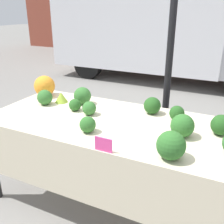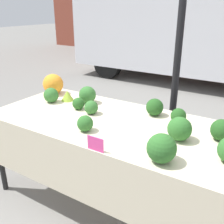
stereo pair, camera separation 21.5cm
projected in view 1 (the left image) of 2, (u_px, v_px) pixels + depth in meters
ground_plane at (112, 200)px, 2.49m from camera, size 40.00×40.00×0.00m
tent_pole at (169, 65)px, 2.64m from camera, size 0.07×0.07×2.32m
parked_truck at (159, 18)px, 6.17m from camera, size 5.20×1.85×2.75m
market_table at (108, 134)px, 2.16m from camera, size 2.12×0.96×0.82m
orange_cauliflower at (45, 86)px, 2.75m from camera, size 0.22×0.22×0.22m
romanesco_head at (61, 97)px, 2.59m from camera, size 0.13×0.13×0.10m
broccoli_head_1 at (88, 125)px, 1.97m from camera, size 0.12×0.12×0.12m
broccoli_head_2 at (75, 105)px, 2.38m from camera, size 0.11×0.11×0.11m
broccoli_head_3 at (45, 97)px, 2.52m from camera, size 0.15×0.15×0.15m
broccoli_head_4 at (89, 108)px, 2.28m from camera, size 0.12×0.12×0.12m
broccoli_head_5 at (221, 125)px, 1.92m from camera, size 0.15×0.15×0.15m
broccoli_head_6 at (171, 145)px, 1.61m from camera, size 0.18×0.18×0.18m
broccoli_head_7 at (177, 113)px, 2.17m from camera, size 0.13×0.13×0.13m
broccoli_head_8 at (82, 96)px, 2.53m from camera, size 0.17×0.17×0.17m
broccoli_head_9 at (152, 106)px, 2.30m from camera, size 0.15×0.15×0.15m
broccoli_head_10 at (182, 126)px, 1.89m from camera, size 0.17×0.17×0.17m
price_sign at (103, 145)px, 1.71m from camera, size 0.13×0.01×0.10m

